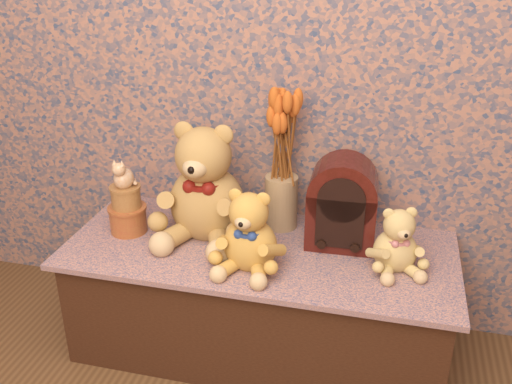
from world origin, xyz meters
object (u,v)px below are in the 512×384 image
teddy_medium (250,226)px  cat_figurine (123,172)px  teddy_large (206,175)px  cathedral_radio (342,202)px  teddy_small (397,236)px  ceramic_vase (281,202)px  biscuit_tin_lower (128,219)px

teddy_medium → cat_figurine: teddy_medium is taller
teddy_large → cat_figurine: teddy_large is taller
teddy_large → cathedral_radio: teddy_large is taller
teddy_small → ceramic_vase: size_ratio=1.18×
ceramic_vase → cat_figurine: 0.59m
cathedral_radio → biscuit_tin_lower: cathedral_radio is taller
teddy_medium → cathedral_radio: (0.28, 0.22, 0.02)m
teddy_medium → ceramic_vase: size_ratio=1.47×
teddy_large → teddy_small: 0.70m
teddy_medium → cathedral_radio: 0.36m
teddy_medium → cathedral_radio: bearing=42.8°
teddy_medium → biscuit_tin_lower: teddy_medium is taller
teddy_large → ceramic_vase: teddy_large is taller
cathedral_radio → cat_figurine: 0.79m
cathedral_radio → cat_figurine: size_ratio=2.83×
biscuit_tin_lower → teddy_small: bearing=-1.1°
teddy_small → ceramic_vase: teddy_small is taller
teddy_medium → cat_figurine: bearing=170.6°
cathedral_radio → ceramic_vase: (-0.23, 0.08, -0.06)m
teddy_large → teddy_medium: bearing=-40.0°
teddy_small → cathedral_radio: 0.23m
teddy_small → ceramic_vase: bearing=134.6°
cat_figurine → ceramic_vase: bearing=20.3°
teddy_small → teddy_medium: bearing=171.6°
cat_figurine → teddy_small: bearing=1.1°
teddy_small → cat_figurine: (-0.97, 0.02, 0.12)m
teddy_medium → teddy_small: teddy_medium is taller
teddy_small → biscuit_tin_lower: size_ratio=1.77×
ceramic_vase → biscuit_tin_lower: ceramic_vase is taller
teddy_large → biscuit_tin_lower: teddy_large is taller
cathedral_radio → teddy_large: bearing=-177.5°
teddy_large → ceramic_vase: bearing=25.6°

